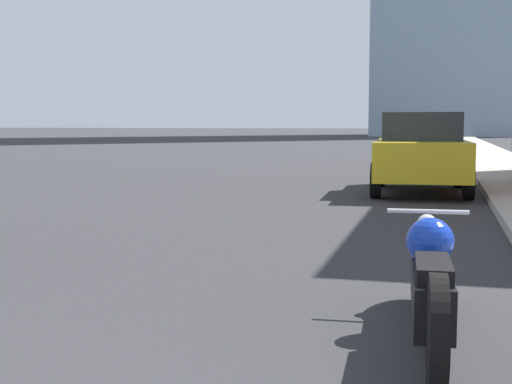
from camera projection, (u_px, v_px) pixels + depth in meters
The scene contains 7 objects.
sidewalk at pixel (478, 148), 39.50m from camera, with size 2.27×240.00×0.15m.
motorcycle at pixel (431, 281), 4.79m from camera, with size 0.62×2.52×0.80m.
parked_car_yellow at pixel (421, 152), 14.92m from camera, with size 2.09×4.32×1.67m.
parked_car_white at pixel (435, 139), 25.95m from camera, with size 1.98×4.36×1.74m.
parked_car_green at pixel (434, 136), 38.35m from camera, with size 1.97×4.42×1.57m.
parked_car_blue at pixel (435, 133), 49.08m from camera, with size 2.09×4.56×1.60m.
parked_car_red at pixel (438, 130), 60.94m from camera, with size 1.98×4.06×1.75m.
Camera 1 is at (3.26, -1.37, 1.46)m, focal length 50.00 mm.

